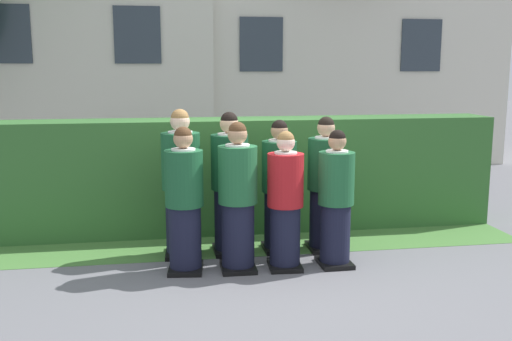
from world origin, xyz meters
The scene contains 13 objects.
ground_plane centered at (0.00, 0.00, 0.00)m, with size 60.00×60.00×0.00m, color slate.
student_front_row_0 centered at (-0.82, 0.05, 0.76)m, with size 0.42×0.49×1.59m.
student_front_row_1 centered at (-0.25, 0.01, 0.78)m, with size 0.42×0.48×1.63m.
student_in_red_blazer centered at (0.27, -0.03, 0.73)m, with size 0.40×0.46×1.53m.
student_front_row_3 centered at (0.84, -0.03, 0.73)m, with size 0.40×0.44×1.53m.
student_rear_row_0 centered at (-0.83, 0.62, 0.83)m, with size 0.45×0.52×1.73m.
student_rear_row_1 centered at (-0.26, 0.63, 0.81)m, with size 0.44×0.48×1.69m.
student_rear_row_2 centered at (0.33, 0.61, 0.76)m, with size 0.41×0.46×1.59m.
student_rear_row_3 centered at (0.89, 0.55, 0.78)m, with size 0.42×0.51×1.63m.
hedge centered at (0.00, 1.64, 0.76)m, with size 7.00×0.70×1.52m.
school_building_main centered at (-2.64, 8.04, 3.16)m, with size 5.72×4.68×6.17m.
school_building_annex centered at (2.82, 7.74, 3.41)m, with size 8.25×3.61×6.63m.
lawn_strip centered at (0.00, 0.84, 0.00)m, with size 7.00×0.90×0.01m, color #477A38.
Camera 1 is at (-1.09, -6.19, 2.21)m, focal length 41.42 mm.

